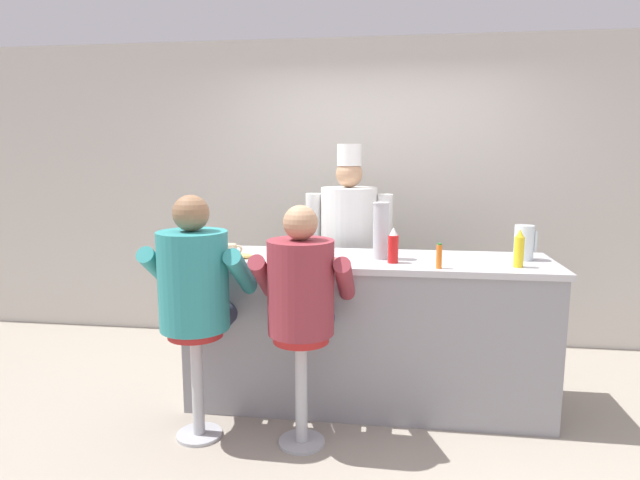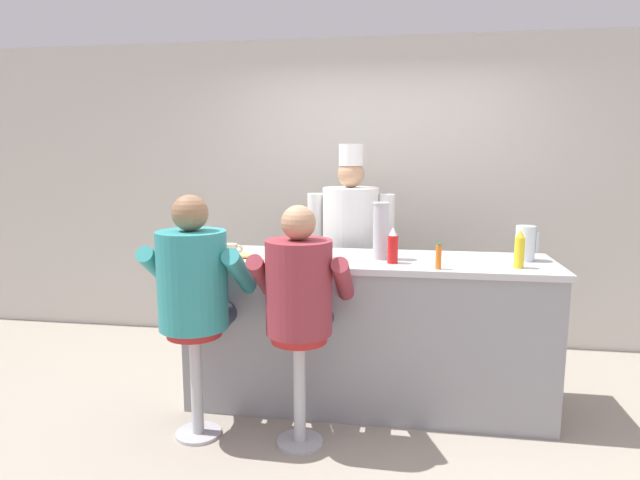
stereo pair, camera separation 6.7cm
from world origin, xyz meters
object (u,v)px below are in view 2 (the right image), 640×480
object	(u,v)px
hot_sauce_bottle_orange	(439,257)
cook_in_whites_near	(350,245)
mustard_bottle_yellow	(519,250)
cup_stack_steel	(381,231)
diner_seated_teal	(195,286)
diner_seated_maroon	(300,294)
cereal_bowl	(326,262)
ketchup_bottle_red	(393,246)
coffee_mug_tan	(231,249)
coffee_mug_white	(309,249)
water_pitcher_clear	(525,243)
breakfast_plate	(242,258)

from	to	relation	value
hot_sauce_bottle_orange	cook_in_whites_near	distance (m)	1.18
mustard_bottle_yellow	cup_stack_steel	size ratio (longest dim) A/B	0.63
diner_seated_teal	diner_seated_maroon	world-z (taller)	diner_seated_teal
mustard_bottle_yellow	cereal_bowl	size ratio (longest dim) A/B	1.74
cup_stack_steel	diner_seated_maroon	world-z (taller)	diner_seated_maroon
cup_stack_steel	hot_sauce_bottle_orange	bearing A→B (deg)	-36.19
ketchup_bottle_red	coffee_mug_tan	distance (m)	1.11
diner_seated_teal	cook_in_whites_near	xyz separation A→B (m)	(0.79, 1.29, 0.05)
coffee_mug_tan	diner_seated_teal	bearing A→B (deg)	-94.60
hot_sauce_bottle_orange	coffee_mug_white	xyz separation A→B (m)	(-0.84, 0.28, -0.03)
water_pitcher_clear	coffee_mug_white	world-z (taller)	water_pitcher_clear
breakfast_plate	cup_stack_steel	xyz separation A→B (m)	(0.88, 0.20, 0.17)
diner_seated_maroon	coffee_mug_white	bearing A→B (deg)	94.68
water_pitcher_clear	breakfast_plate	world-z (taller)	water_pitcher_clear
coffee_mug_tan	cook_in_whites_near	distance (m)	1.06
breakfast_plate	coffee_mug_white	distance (m)	0.46
hot_sauce_bottle_orange	cup_stack_steel	distance (m)	0.46
water_pitcher_clear	cook_in_whites_near	distance (m)	1.37
breakfast_plate	diner_seated_teal	bearing A→B (deg)	-116.15
ketchup_bottle_red	hot_sauce_bottle_orange	bearing A→B (deg)	-26.37
cup_stack_steel	water_pitcher_clear	bearing A→B (deg)	5.55
cereal_bowl	diner_seated_maroon	xyz separation A→B (m)	(-0.11, -0.30, -0.13)
hot_sauce_bottle_orange	cook_in_whites_near	bearing A→B (deg)	122.52
coffee_mug_white	diner_seated_teal	bearing A→B (deg)	-135.19
coffee_mug_tan	cup_stack_steel	distance (m)	1.03
mustard_bottle_yellow	hot_sauce_bottle_orange	world-z (taller)	mustard_bottle_yellow
ketchup_bottle_red	water_pitcher_clear	size ratio (longest dim) A/B	1.01
hot_sauce_bottle_orange	cook_in_whites_near	size ratio (longest dim) A/B	0.09
diner_seated_teal	cook_in_whites_near	world-z (taller)	cook_in_whites_near
water_pitcher_clear	cook_in_whites_near	xyz separation A→B (m)	(-1.20, 0.64, -0.15)
cup_stack_steel	diner_seated_teal	bearing A→B (deg)	-152.05
breakfast_plate	coffee_mug_tan	distance (m)	0.23
coffee_mug_tan	cook_in_whites_near	world-z (taller)	cook_in_whites_near
ketchup_bottle_red	cereal_bowl	distance (m)	0.44
hot_sauce_bottle_orange	coffee_mug_tan	size ratio (longest dim) A/B	1.15
mustard_bottle_yellow	breakfast_plate	xyz separation A→B (m)	(-1.73, -0.04, -0.10)
hot_sauce_bottle_orange	breakfast_plate	bearing A→B (deg)	177.03
coffee_mug_white	cup_stack_steel	distance (m)	0.50
coffee_mug_tan	mustard_bottle_yellow	bearing A→B (deg)	-4.37
coffee_mug_tan	cup_stack_steel	bearing A→B (deg)	0.77
mustard_bottle_yellow	diner_seated_teal	size ratio (longest dim) A/B	0.16
cereal_bowl	diner_seated_maroon	distance (m)	0.34
coffee_mug_white	diner_seated_teal	xyz separation A→B (m)	(-0.59, -0.58, -0.13)
diner_seated_teal	cook_in_whites_near	bearing A→B (deg)	58.44
ketchup_bottle_red	coffee_mug_tan	world-z (taller)	ketchup_bottle_red
ketchup_bottle_red	breakfast_plate	bearing A→B (deg)	-175.72
ketchup_bottle_red	coffee_mug_white	size ratio (longest dim) A/B	1.78
ketchup_bottle_red	cup_stack_steel	xyz separation A→B (m)	(-0.08, 0.13, 0.08)
coffee_mug_tan	coffee_mug_white	bearing A→B (deg)	3.24
mustard_bottle_yellow	coffee_mug_tan	bearing A→B (deg)	175.63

